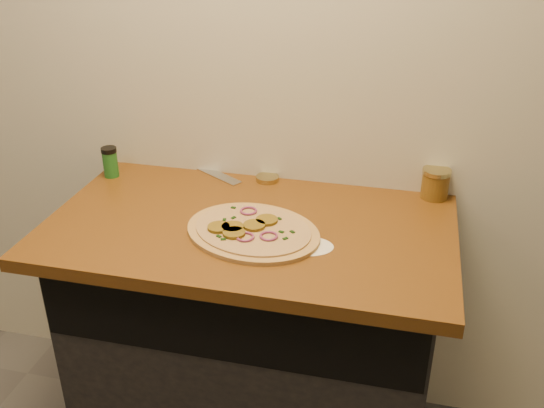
% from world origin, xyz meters
% --- Properties ---
extents(cabinet, '(1.10, 0.60, 0.86)m').
position_xyz_m(cabinet, '(0.00, 1.45, 0.43)').
color(cabinet, black).
rests_on(cabinet, ground).
extents(countertop, '(1.20, 0.70, 0.04)m').
position_xyz_m(countertop, '(0.00, 1.42, 0.88)').
color(countertop, brown).
rests_on(countertop, cabinet).
extents(pizza, '(0.49, 0.49, 0.03)m').
position_xyz_m(pizza, '(0.02, 1.36, 0.91)').
color(pizza, tan).
rests_on(pizza, countertop).
extents(chefs_knife, '(0.28, 0.19, 0.02)m').
position_xyz_m(chefs_knife, '(-0.26, 1.76, 0.91)').
color(chefs_knife, '#B7BAC1').
rests_on(chefs_knife, countertop).
extents(mason_jar_lid, '(0.09, 0.09, 0.02)m').
position_xyz_m(mason_jar_lid, '(-0.02, 1.72, 0.91)').
color(mason_jar_lid, tan).
rests_on(mason_jar_lid, countertop).
extents(salsa_jar, '(0.09, 0.09, 0.10)m').
position_xyz_m(salsa_jar, '(0.53, 1.72, 0.95)').
color(salsa_jar, maroon).
rests_on(salsa_jar, countertop).
extents(spice_shaker, '(0.05, 0.05, 0.10)m').
position_xyz_m(spice_shaker, '(-0.55, 1.63, 0.95)').
color(spice_shaker, '#1E6122').
rests_on(spice_shaker, countertop).
extents(flour_spill, '(0.17, 0.17, 0.00)m').
position_xyz_m(flour_spill, '(0.19, 1.33, 0.90)').
color(flour_spill, silver).
rests_on(flour_spill, countertop).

